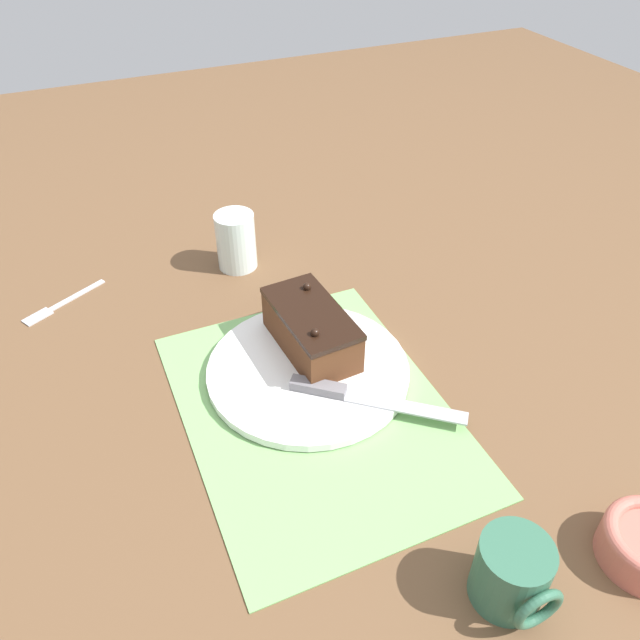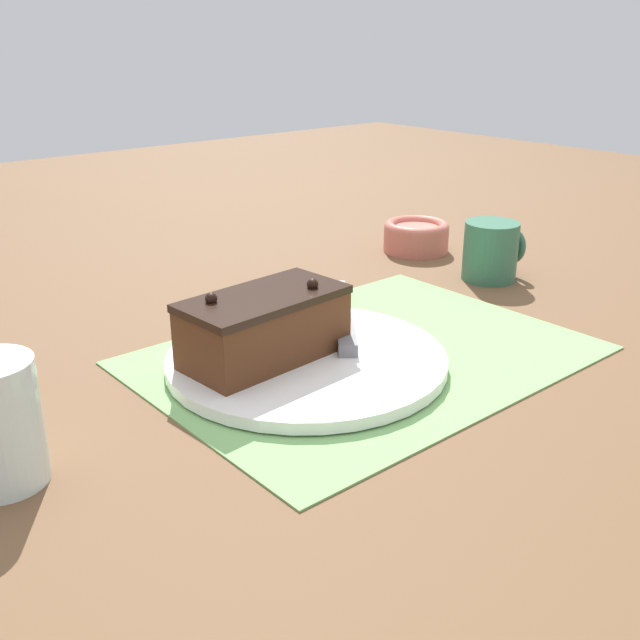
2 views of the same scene
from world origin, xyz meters
name	(u,v)px [view 1 (image 1 of 2)]	position (x,y,z in m)	size (l,w,h in m)	color
ground_plane	(315,410)	(0.00, 0.00, 0.00)	(3.00, 3.00, 0.00)	brown
placemat_woven	(315,409)	(0.00, 0.00, 0.00)	(0.46, 0.34, 0.00)	#7AB266
cake_plate	(308,370)	(-0.07, 0.02, 0.01)	(0.29, 0.29, 0.01)	white
chocolate_cake	(311,329)	(-0.11, 0.04, 0.05)	(0.17, 0.10, 0.08)	#512D19
serving_knife	(347,394)	(0.01, 0.04, 0.02)	(0.17, 0.20, 0.01)	slate
drinking_glass	(236,241)	(-0.38, 0.01, 0.05)	(0.07, 0.07, 0.10)	silver
coffee_mug	(512,574)	(0.32, 0.08, 0.04)	(0.08, 0.07, 0.08)	#33664C
dessert_fork	(58,305)	(-0.38, -0.30, 0.00)	(0.09, 0.14, 0.01)	#B7BABF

